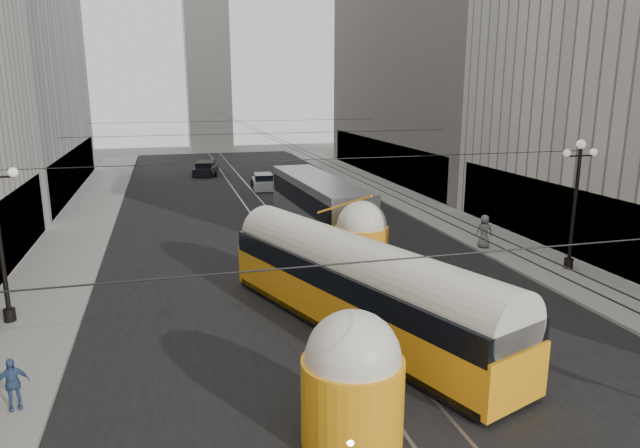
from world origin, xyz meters
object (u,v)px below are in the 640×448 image
streetcar (358,286)px  city_bus (318,202)px  pedestrian_sidewalk_right (484,231)px  pedestrian_sidewalk_left (12,384)px

streetcar → city_bus: (2.56, 15.32, 0.05)m
city_bus → pedestrian_sidewalk_right: (7.76, -6.86, -0.74)m
streetcar → city_bus: streetcar is taller
pedestrian_sidewalk_left → city_bus: bearing=38.0°
streetcar → pedestrian_sidewalk_left: 11.49m
streetcar → pedestrian_sidewalk_right: (10.32, 8.46, -0.69)m
streetcar → pedestrian_sidewalk_left: bearing=-165.8°
pedestrian_sidewalk_right → city_bus: bearing=-25.1°
pedestrian_sidewalk_right → pedestrian_sidewalk_left: pedestrian_sidewalk_right is taller
city_bus → pedestrian_sidewalk_left: size_ratio=8.70×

